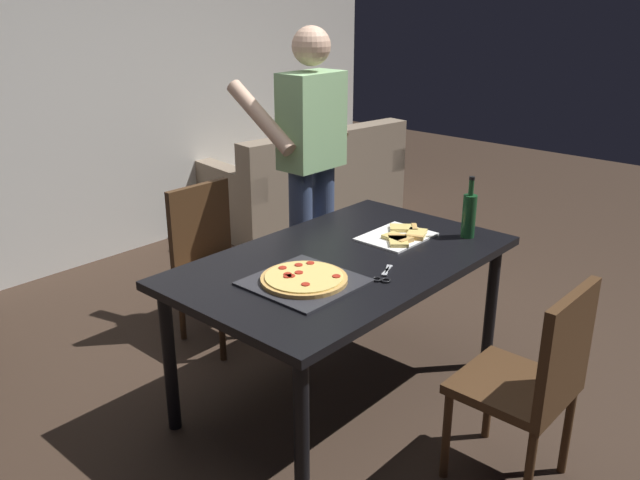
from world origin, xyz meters
The scene contains 11 objects.
ground_plane centered at (0.00, 0.00, 0.00)m, with size 12.00×12.00×0.00m, color #38281E.
back_wall centered at (0.00, 2.60, 1.40)m, with size 6.40×0.10×2.80m, color silver.
dining_table centered at (0.00, 0.00, 0.68)m, with size 1.62×0.98×0.75m.
chair_near_camera centered at (0.00, -0.98, 0.51)m, with size 0.42×0.42×0.90m.
chair_far_side centered at (0.00, 0.98, 0.51)m, with size 0.42×0.42×0.90m.
couch centered at (1.89, 1.99, 0.30)m, with size 1.80×1.07×0.85m.
person_serving_pizza centered at (0.59, 0.76, 1.00)m, with size 0.55×0.54×1.75m.
pepperoni_pizza_on_tray centered at (-0.34, -0.06, 0.77)m, with size 0.43×0.43×0.04m.
pizza_slices_on_towel centered at (0.39, -0.05, 0.76)m, with size 0.36×0.29×0.03m.
wine_bottle centered at (0.64, -0.29, 0.87)m, with size 0.07×0.07×0.32m.
kitchen_scissors centered at (-0.07, -0.28, 0.76)m, with size 0.20×0.13×0.01m.
Camera 1 is at (-2.21, -1.83, 1.91)m, focal length 37.03 mm.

